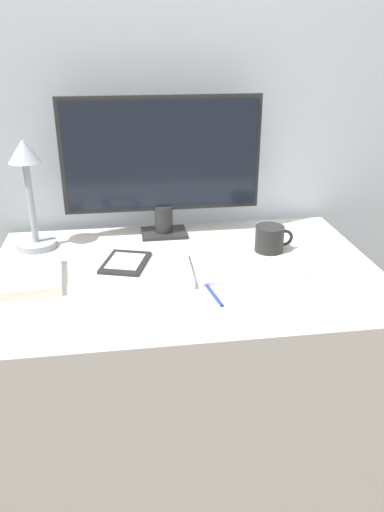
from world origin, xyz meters
TOP-DOWN VIEW (x-y plane):
  - ground_plane at (0.00, 0.00)m, footprint 10.00×10.00m
  - wall_back at (0.00, 0.58)m, footprint 3.60×0.05m
  - desk at (0.00, 0.14)m, footprint 1.12×0.75m
  - monitor at (-0.04, 0.42)m, footprint 0.64×0.11m
  - keyboard at (0.18, 0.07)m, footprint 0.30×0.10m
  - laptop at (-0.15, 0.12)m, footprint 0.34×0.22m
  - ereader at (-0.17, 0.15)m, footprint 0.16×0.18m
  - desk_lamp at (-0.45, 0.37)m, footprint 0.12×0.12m
  - notebook at (-0.44, 0.12)m, footprint 0.21×0.24m
  - coffee_mug at (0.28, 0.24)m, footprint 0.12×0.09m
  - pen at (0.05, -0.02)m, footprint 0.03×0.14m

SIDE VIEW (x-z plane):
  - ground_plane at x=0.00m, z-range 0.00..0.00m
  - desk at x=0.00m, z-range 0.00..0.75m
  - pen at x=0.05m, z-range 0.75..0.76m
  - keyboard at x=0.18m, z-range 0.75..0.76m
  - laptop at x=-0.15m, z-range 0.75..0.77m
  - notebook at x=-0.44m, z-range 0.75..0.78m
  - ereader at x=-0.17m, z-range 0.77..0.78m
  - coffee_mug at x=0.28m, z-range 0.75..0.83m
  - desk_lamp at x=-0.45m, z-range 0.78..1.12m
  - monitor at x=-0.04m, z-range 0.77..1.22m
  - wall_back at x=0.00m, z-range 0.00..2.40m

